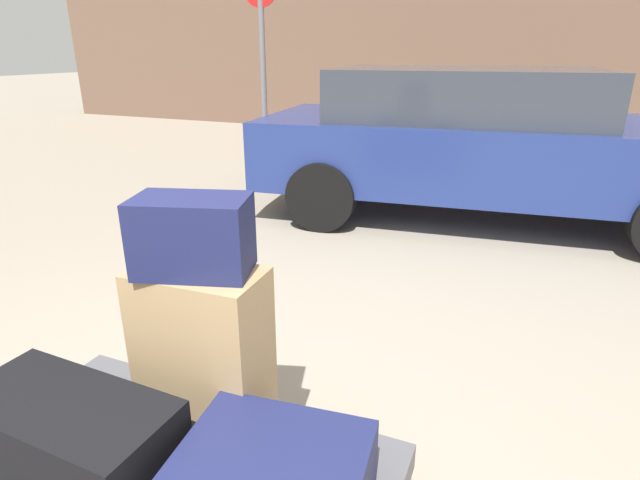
# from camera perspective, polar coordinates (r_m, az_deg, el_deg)

# --- Properties ---
(luggage_cart) EXTENTS (1.39, 0.75, 0.34)m
(luggage_cart) POSITION_cam_1_polar(r_m,az_deg,el_deg) (1.90, -15.53, -24.28)
(luggage_cart) COLOR #4C4C51
(luggage_cart) RESTS_ON ground_plane
(suitcase_tan_center) EXTENTS (0.45, 0.27, 0.57)m
(suitcase_tan_center) POSITION_cam_1_polar(r_m,az_deg,el_deg) (1.84, -12.91, -11.62)
(suitcase_tan_center) COLOR #9E7F56
(suitcase_tan_center) RESTS_ON luggage_cart
(duffel_bag_black_rear_right) EXTENTS (0.68, 0.34, 0.28)m
(duffel_bag_black_rear_right) POSITION_cam_1_polar(r_m,az_deg,el_deg) (1.82, -26.05, -19.46)
(duffel_bag_black_rear_right) COLOR black
(duffel_bag_black_rear_right) RESTS_ON luggage_cart
(duffel_bag_navy_topmost_pile) EXTENTS (0.41, 0.31, 0.25)m
(duffel_bag_navy_topmost_pile) POSITION_cam_1_polar(r_m,az_deg,el_deg) (1.66, -14.02, 0.48)
(duffel_bag_navy_topmost_pile) COLOR #191E47
(duffel_bag_navy_topmost_pile) RESTS_ON suitcase_tan_center
(parked_car) EXTENTS (4.47, 2.29, 1.42)m
(parked_car) POSITION_cam_1_polar(r_m,az_deg,el_deg) (5.27, 17.50, 10.60)
(parked_car) COLOR navy
(parked_car) RESTS_ON ground_plane
(bollard_kerb_near) EXTENTS (0.28, 0.28, 0.55)m
(bollard_kerb_near) POSITION_cam_1_polar(r_m,az_deg,el_deg) (8.42, 32.02, 8.54)
(bollard_kerb_near) COLOR #383838
(bollard_kerb_near) RESTS_ON ground_plane
(no_parking_sign) EXTENTS (0.50, 0.08, 2.54)m
(no_parking_sign) POSITION_cam_1_polar(r_m,az_deg,el_deg) (6.62, -6.44, 20.22)
(no_parking_sign) COLOR slate
(no_parking_sign) RESTS_ON ground_plane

